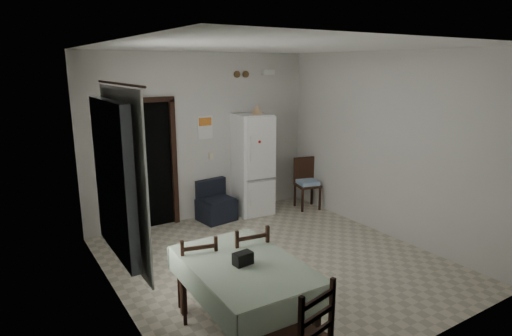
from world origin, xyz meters
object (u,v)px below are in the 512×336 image
Objects in this scene: corner_chair at (308,184)px; dining_chair_far_right at (246,264)px; navy_seat at (216,201)px; dining_chair_far_left at (197,274)px; dining_table at (244,299)px; fridge at (252,164)px.

dining_chair_far_right is at bearing -126.19° from corner_chair.
dining_chair_far_right is at bearing -117.09° from navy_seat.
dining_chair_far_left is 0.97× the size of dining_chair_far_right.
corner_chair reaches higher than navy_seat.
navy_seat is 0.72× the size of dining_chair_far_right.
dining_chair_far_left is at bearing -132.55° from corner_chair.
dining_table is 0.65m from dining_chair_far_left.
fridge reaches higher than dining_table.
fridge is at bearing 175.42° from corner_chair.
navy_seat is 2.93m from dining_chair_far_left.
fridge reaches higher than navy_seat.
navy_seat is 0.73× the size of corner_chair.
navy_seat is 2.79m from dining_chair_far_right.
navy_seat is at bearing -102.53° from dining_chair_far_right.
fridge reaches higher than corner_chair.
fridge is at bearing -115.47° from dining_chair_far_right.
corner_chair is (1.77, -0.35, 0.13)m from navy_seat.
dining_table is (-2.03, -3.11, -0.52)m from fridge.
dining_chair_far_right is at bearing -116.86° from fridge.
fridge is 3.41m from dining_chair_far_left.
dining_chair_far_right is (-2.73, -2.27, 0.01)m from corner_chair.
navy_seat is at bearing -107.83° from dining_chair_far_left.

